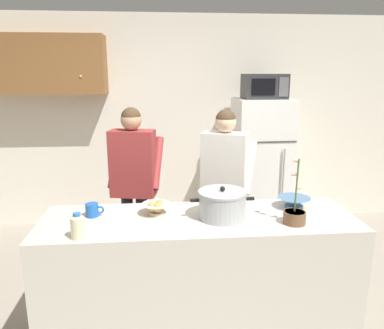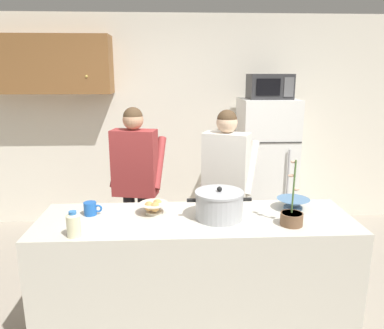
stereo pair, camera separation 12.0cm
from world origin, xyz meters
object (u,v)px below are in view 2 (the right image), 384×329
at_px(potted_orchid, 292,216).
at_px(refrigerator, 265,167).
at_px(person_by_sink, 226,176).
at_px(cooking_pot, 219,205).
at_px(bottle_near_edge, 73,224).
at_px(microwave, 270,86).
at_px(empty_bowl, 293,203).
at_px(person_near_pot, 135,172).
at_px(coffee_mug, 91,209).
at_px(bread_bowl, 154,207).

bearing_deg(potted_orchid, refrigerator, 80.96).
bearing_deg(person_by_sink, cooking_pot, -101.28).
relative_size(person_by_sink, bottle_near_edge, 9.57).
distance_m(refrigerator, cooking_pot, 2.03).
relative_size(microwave, cooking_pot, 1.07).
relative_size(cooking_pot, potted_orchid, 1.00).
height_order(empty_bowl, potted_orchid, potted_orchid).
relative_size(person_near_pot, coffee_mug, 12.30).
bearing_deg(bottle_near_edge, person_near_pot, 77.81).
height_order(refrigerator, cooking_pot, refrigerator).
relative_size(refrigerator, potted_orchid, 3.59).
bearing_deg(person_by_sink, bottle_near_edge, -135.75).
height_order(person_near_pot, person_by_sink, person_near_pot).
xyz_separation_m(refrigerator, potted_orchid, (-0.32, -2.01, 0.17)).
height_order(refrigerator, potted_orchid, refrigerator).
height_order(refrigerator, person_near_pot, refrigerator).
bearing_deg(person_by_sink, coffee_mug, -146.38).
bearing_deg(person_near_pot, bottle_near_edge, -102.19).
relative_size(bottle_near_edge, potted_orchid, 0.37).
distance_m(microwave, bread_bowl, 2.28).
relative_size(bread_bowl, empty_bowl, 0.87).
distance_m(person_by_sink, empty_bowl, 0.79).
height_order(bread_bowl, empty_bowl, bread_bowl).
bearing_deg(potted_orchid, microwave, 80.86).
bearing_deg(microwave, coffee_mug, -134.44).
relative_size(person_near_pot, potted_orchid, 3.58).
bearing_deg(empty_bowl, microwave, 82.76).
xyz_separation_m(person_by_sink, bottle_near_edge, (-1.10, -1.07, 0.01)).
distance_m(person_near_pot, bread_bowl, 0.89).
relative_size(cooking_pot, coffee_mug, 3.44).
distance_m(refrigerator, coffee_mug, 2.45).
relative_size(empty_bowl, bottle_near_edge, 1.46).
distance_m(bottle_near_edge, potted_orchid, 1.41).
xyz_separation_m(refrigerator, empty_bowl, (-0.21, -1.71, 0.16)).
relative_size(person_by_sink, coffee_mug, 12.20).
bearing_deg(person_near_pot, bread_bowl, -76.01).
relative_size(microwave, coffee_mug, 3.66).
bearing_deg(bottle_near_edge, bread_bowl, 36.68).
height_order(coffee_mug, bottle_near_edge, bottle_near_edge).
height_order(bread_bowl, bottle_near_edge, bottle_near_edge).
bearing_deg(empty_bowl, refrigerator, 82.85).
xyz_separation_m(coffee_mug, bottle_near_edge, (-0.03, -0.36, 0.03)).
xyz_separation_m(refrigerator, cooking_pot, (-0.79, -1.86, 0.21)).
relative_size(refrigerator, coffee_mug, 12.34).
height_order(person_by_sink, cooking_pot, person_by_sink).
relative_size(person_near_pot, bread_bowl, 7.62).
height_order(microwave, person_near_pot, microwave).
xyz_separation_m(person_near_pot, bottle_near_edge, (-0.26, -1.22, 0.00)).
distance_m(person_near_pot, potted_orchid, 1.59).
relative_size(bread_bowl, bottle_near_edge, 1.27).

